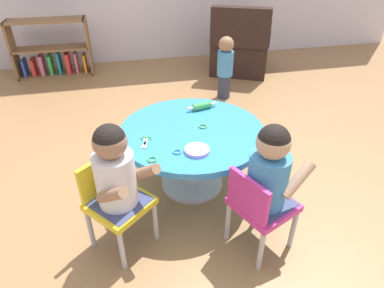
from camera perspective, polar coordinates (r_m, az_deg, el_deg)
The scene contains 15 objects.
ground_plane at distance 2.39m, azimuth 0.00°, elevation -7.01°, with size 10.00×10.00×0.00m, color #9E7247.
craft_table at distance 2.17m, azimuth 0.00°, elevation 0.36°, with size 0.96×0.96×0.46m.
child_chair_left at distance 1.85m, azimuth -13.40°, elevation -9.64°, with size 0.42×0.42×0.54m.
seated_child_left at distance 1.68m, azimuth -13.46°, elevation -4.50°, with size 0.43×0.44×0.51m.
child_chair_right at distance 1.80m, azimuth 11.77°, elevation -10.66°, with size 0.39×0.39×0.54m.
seated_child_right at distance 1.68m, azimuth 13.56°, elevation -4.44°, with size 0.42×0.38×0.51m.
bookshelf_low at distance 4.58m, azimuth -23.35°, elevation 14.58°, with size 0.93×0.28×0.70m.
armchair_dark at distance 4.40m, azimuth 8.54°, elevation 16.37°, with size 0.94×0.95×0.85m.
toddler_standing at distance 3.57m, azimuth 5.86°, elevation 13.52°, with size 0.17×0.17×0.67m.
rolling_pin at distance 2.37m, azimuth 1.75°, elevation 6.72°, with size 0.23×0.08×0.05m.
craft_scissors at distance 2.02m, azimuth -8.19°, elevation 0.62°, with size 0.09×0.14×0.01m.
playdough_blob_0 at distance 1.89m, azimuth 0.88°, elevation -1.09°, with size 0.15×0.15×0.02m, color #CC99E5.
cookie_cutter_0 at distance 2.15m, azimuth 1.94°, elevation 3.14°, with size 0.06×0.06×0.01m, color #4CB259.
cookie_cutter_1 at distance 1.84m, azimuth -7.06°, elevation -2.71°, with size 0.06×0.06×0.01m, color #4CB259.
cookie_cutter_2 at distance 1.89m, azimuth -2.66°, elevation -1.39°, with size 0.05×0.05×0.01m, color #3F99D8.
Camera 1 is at (-0.41, -1.79, 1.53)m, focal length 30.19 mm.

